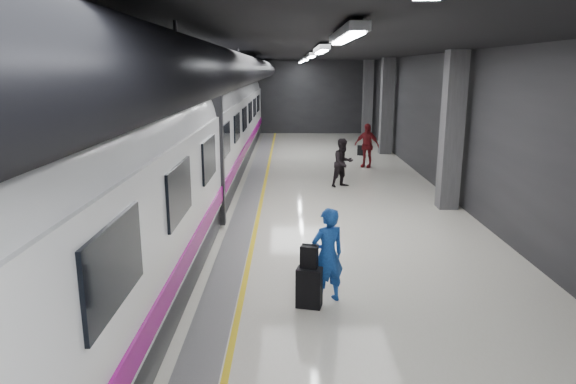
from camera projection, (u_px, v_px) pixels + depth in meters
ground at (293, 228)px, 13.20m from camera, size 40.00×40.00×0.00m
platform_hall at (282, 87)px, 13.30m from camera, size 10.02×40.02×4.51m
train at (162, 148)px, 12.71m from camera, size 3.05×38.00×4.05m
traveler_main at (328, 255)px, 8.85m from camera, size 0.73×0.62×1.70m
suitcase_main at (309, 288)px, 8.75m from camera, size 0.48×0.36×0.70m
shoulder_bag at (309, 257)px, 8.65m from camera, size 0.32×0.23×0.39m
traveler_far_a at (343, 163)px, 17.62m from camera, size 1.03×0.97×1.68m
traveler_far_b at (367, 145)px, 21.18m from camera, size 1.14×0.92×1.81m
suitcase_far at (361, 150)px, 24.25m from camera, size 0.38×0.32×0.47m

